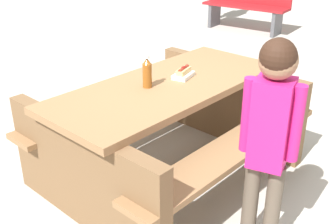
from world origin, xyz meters
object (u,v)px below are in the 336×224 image
at_px(soda_bottle, 147,73).
at_px(park_bench_near, 247,4).
at_px(hotdog_tray, 183,73).
at_px(picnic_table, 168,122).
at_px(child_in_coat, 271,125).

distance_m(soda_bottle, park_bench_near, 4.94).
relative_size(hotdog_tray, park_bench_near, 0.13).
bearing_deg(park_bench_near, soda_bottle, -156.28).
distance_m(picnic_table, child_in_coat, 1.03).
height_order(picnic_table, park_bench_near, park_bench_near).
relative_size(picnic_table, child_in_coat, 1.41).
bearing_deg(child_in_coat, hotdog_tray, 66.72).
bearing_deg(soda_bottle, hotdog_tray, -10.93).
xyz_separation_m(child_in_coat, park_bench_near, (4.59, 2.96, -0.37)).
height_order(hotdog_tray, park_bench_near, park_bench_near).
height_order(picnic_table, hotdog_tray, hotdog_tray).
height_order(soda_bottle, child_in_coat, child_in_coat).
bearing_deg(soda_bottle, child_in_coat, -94.93).
xyz_separation_m(picnic_table, child_in_coat, (-0.24, -0.93, 0.38)).
xyz_separation_m(picnic_table, park_bench_near, (4.36, 2.03, 0.00)).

